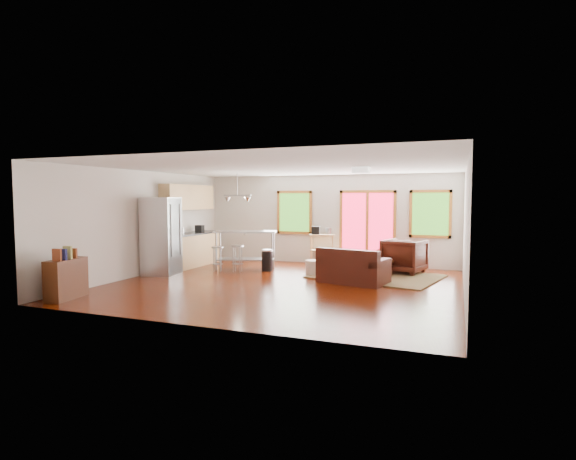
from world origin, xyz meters
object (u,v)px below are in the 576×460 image
(coffee_table, at_px, (375,263))
(rug, at_px, (376,276))
(refrigerator, at_px, (162,236))
(kitchen_cart, at_px, (321,238))
(island, at_px, (245,243))
(loveseat, at_px, (353,269))
(ottoman, at_px, (366,264))
(armchair, at_px, (404,254))

(coffee_table, bearing_deg, rug, -68.30)
(refrigerator, height_order, kitchen_cart, refrigerator)
(refrigerator, height_order, island, refrigerator)
(loveseat, bearing_deg, coffee_table, 89.55)
(loveseat, relative_size, island, 0.93)
(rug, bearing_deg, ottoman, 117.71)
(island, distance_m, kitchen_cart, 2.32)
(armchair, bearing_deg, coffee_table, 58.56)
(ottoman, bearing_deg, island, -165.64)
(coffee_table, height_order, refrigerator, refrigerator)
(island, bearing_deg, coffee_table, 4.03)
(coffee_table, relative_size, kitchen_cart, 0.81)
(ottoman, bearing_deg, coffee_table, -60.24)
(rug, relative_size, coffee_table, 3.19)
(loveseat, height_order, kitchen_cart, kitchen_cart)
(rug, height_order, kitchen_cart, kitchen_cart)
(rug, bearing_deg, coffee_table, 111.70)
(ottoman, bearing_deg, loveseat, -88.93)
(island, bearing_deg, refrigerator, -135.71)
(loveseat, xyz_separation_m, island, (-3.16, 0.96, 0.40))
(rug, xyz_separation_m, armchair, (0.57, 0.80, 0.47))
(coffee_table, bearing_deg, island, -175.97)
(rug, relative_size, kitchen_cart, 2.59)
(loveseat, bearing_deg, rug, 82.71)
(rug, relative_size, refrigerator, 1.48)
(rug, bearing_deg, loveseat, -110.25)
(loveseat, height_order, coffee_table, loveseat)
(loveseat, height_order, island, island)
(coffee_table, bearing_deg, ottoman, 119.76)
(ottoman, distance_m, kitchen_cart, 1.79)
(loveseat, xyz_separation_m, coffee_table, (0.29, 1.20, -0.01))
(rug, height_order, coffee_table, coffee_table)
(armchair, height_order, ottoman, armchair)
(armchair, relative_size, refrigerator, 0.50)
(armchair, distance_m, refrigerator, 6.18)
(rug, xyz_separation_m, kitchen_cart, (-1.88, 1.59, 0.74))
(coffee_table, distance_m, armchair, 0.91)
(rug, distance_m, armchair, 1.09)
(loveseat, distance_m, island, 3.33)
(coffee_table, bearing_deg, loveseat, -103.41)
(loveseat, bearing_deg, island, 176.13)
(ottoman, relative_size, kitchen_cart, 0.54)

